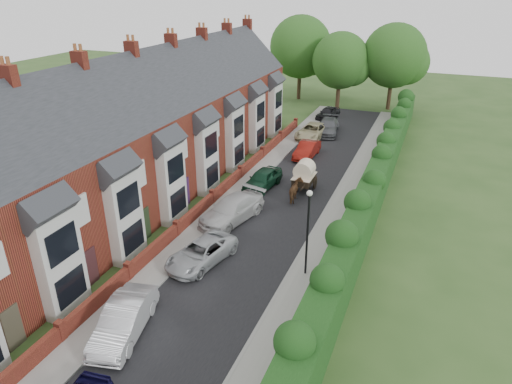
% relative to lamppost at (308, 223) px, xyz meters
% --- Properties ---
extents(ground, '(140.00, 140.00, 0.00)m').
position_rel_lamppost_xyz_m(ground, '(-3.40, -4.00, -3.30)').
color(ground, '#2D4C1E').
rests_on(ground, ground).
extents(road, '(6.00, 58.00, 0.02)m').
position_rel_lamppost_xyz_m(road, '(-3.90, 7.00, -3.29)').
color(road, black).
rests_on(road, ground).
extents(pavement_hedge_side, '(2.20, 58.00, 0.12)m').
position_rel_lamppost_xyz_m(pavement_hedge_side, '(0.20, 7.00, -3.24)').
color(pavement_hedge_side, gray).
rests_on(pavement_hedge_side, ground).
extents(pavement_house_side, '(1.70, 58.00, 0.12)m').
position_rel_lamppost_xyz_m(pavement_house_side, '(-7.75, 7.00, -3.24)').
color(pavement_house_side, gray).
rests_on(pavement_house_side, ground).
extents(kerb_hedge_side, '(0.18, 58.00, 0.13)m').
position_rel_lamppost_xyz_m(kerb_hedge_side, '(-0.85, 7.00, -3.23)').
color(kerb_hedge_side, gray).
rests_on(kerb_hedge_side, ground).
extents(kerb_house_side, '(0.18, 58.00, 0.13)m').
position_rel_lamppost_xyz_m(kerb_house_side, '(-6.95, 7.00, -3.23)').
color(kerb_house_side, gray).
rests_on(kerb_house_side, ground).
extents(hedge, '(2.10, 58.00, 2.85)m').
position_rel_lamppost_xyz_m(hedge, '(2.00, 7.00, -1.70)').
color(hedge, black).
rests_on(hedge, ground).
extents(terrace_row, '(9.05, 40.50, 11.50)m').
position_rel_lamppost_xyz_m(terrace_row, '(-14.27, 5.98, 1.18)').
color(terrace_row, maroon).
rests_on(terrace_row, ground).
extents(garden_wall_row, '(0.35, 40.35, 1.10)m').
position_rel_lamppost_xyz_m(garden_wall_row, '(-8.75, 6.00, -2.84)').
color(garden_wall_row, maroon).
rests_on(garden_wall_row, ground).
extents(lamppost, '(0.32, 0.32, 5.16)m').
position_rel_lamppost_xyz_m(lamppost, '(0.00, 0.00, 0.00)').
color(lamppost, black).
rests_on(lamppost, ground).
extents(tree_far_left, '(7.14, 6.80, 9.29)m').
position_rel_lamppost_xyz_m(tree_far_left, '(-6.05, 36.08, 2.41)').
color(tree_far_left, '#332316').
rests_on(tree_far_left, ground).
extents(tree_far_right, '(7.98, 7.60, 10.31)m').
position_rel_lamppost_xyz_m(tree_far_right, '(-0.01, 38.08, 3.02)').
color(tree_far_right, '#332316').
rests_on(tree_far_right, ground).
extents(tree_far_back, '(8.40, 8.00, 10.82)m').
position_rel_lamppost_xyz_m(tree_far_back, '(-11.99, 39.08, 3.32)').
color(tree_far_back, '#332316').
rests_on(tree_far_back, ground).
extents(car_silver_a, '(2.69, 4.98, 1.56)m').
position_rel_lamppost_xyz_m(car_silver_a, '(-6.40, -7.52, -2.52)').
color(car_silver_a, silver).
rests_on(car_silver_a, ground).
extents(car_silver_b, '(3.14, 5.09, 1.32)m').
position_rel_lamppost_xyz_m(car_silver_b, '(-5.89, -1.05, -2.64)').
color(car_silver_b, '#ADB0B4').
rests_on(car_silver_b, ground).
extents(car_white, '(3.45, 5.84, 1.59)m').
position_rel_lamppost_xyz_m(car_white, '(-6.40, 4.25, -2.50)').
color(car_white, silver).
rests_on(car_white, ground).
extents(car_green, '(2.25, 4.50, 1.47)m').
position_rel_lamppost_xyz_m(car_green, '(-6.40, 9.96, -2.56)').
color(car_green, '#103520').
rests_on(car_green, ground).
extents(car_red, '(1.61, 4.31, 1.41)m').
position_rel_lamppost_xyz_m(car_red, '(-5.09, 17.80, -2.59)').
color(car_red, maroon).
rests_on(car_red, ground).
extents(car_beige, '(2.93, 5.43, 1.45)m').
position_rel_lamppost_xyz_m(car_beige, '(-6.12, 23.40, -2.57)').
color(car_beige, '#BDB389').
rests_on(car_beige, ground).
extents(car_grey, '(2.73, 5.40, 1.50)m').
position_rel_lamppost_xyz_m(car_grey, '(-5.00, 25.40, -2.55)').
color(car_grey, '#4C4D52').
rests_on(car_grey, ground).
extents(car_black, '(2.45, 4.26, 1.37)m').
position_rel_lamppost_xyz_m(car_black, '(-6.37, 31.00, -2.61)').
color(car_black, black).
rests_on(car_black, ground).
extents(horse, '(1.15, 2.02, 1.62)m').
position_rel_lamppost_xyz_m(horse, '(-3.28, 8.64, -2.49)').
color(horse, '#54361F').
rests_on(horse, ground).
extents(horse_cart, '(1.53, 3.38, 2.44)m').
position_rel_lamppost_xyz_m(horse_cart, '(-3.28, 10.71, -1.90)').
color(horse_cart, black).
rests_on(horse_cart, ground).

